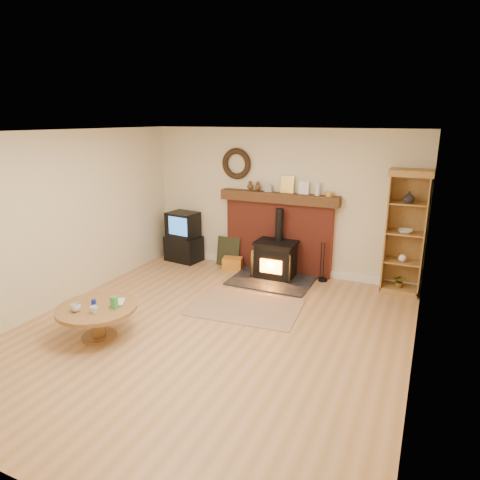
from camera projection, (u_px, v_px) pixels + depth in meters
The scene contains 11 objects.
ground at pixel (209, 333), 5.69m from camera, with size 5.50×5.50×0.00m, color #A87A46.
room_shell at pixel (209, 205), 5.31m from camera, with size 5.02×5.52×2.61m.
chimney_breast at pixel (278, 229), 7.81m from camera, with size 2.20×0.22×1.78m.
wood_stove at pixel (275, 261), 7.55m from camera, with size 1.40×1.00×1.23m.
area_rug at pixel (245, 307), 6.45m from camera, with size 1.62×1.12×0.01m, color brown.
tv_unit at pixel (183, 238), 8.49m from camera, with size 0.73×0.55×0.98m.
curio_cabinet at pixel (405, 233), 6.79m from camera, with size 0.64×0.46×2.01m.
firelog_box at pixel (233, 263), 8.08m from camera, with size 0.36×0.23×0.23m, color yellow.
leaning_painting at pixel (228, 252), 8.23m from camera, with size 0.47×0.03×0.56m, color black.
fire_tools at pixel (323, 275), 7.49m from camera, with size 0.16×0.16×0.70m.
coffee_table at pixel (97, 312), 5.49m from camera, with size 1.02×1.02×0.59m.
Camera 1 is at (2.50, -4.50, 2.75)m, focal length 32.00 mm.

